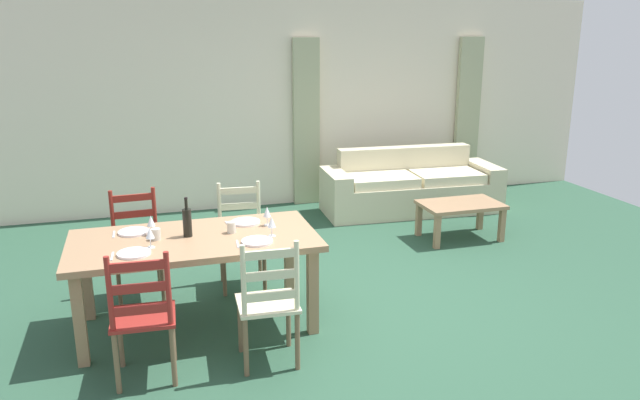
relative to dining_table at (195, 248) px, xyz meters
The scene contains 26 objects.
ground_plane 1.40m from the dining_table, ahead, with size 9.60×9.60×0.02m, color #2A4F3A.
wall_far 3.65m from the dining_table, 70.07° to the left, with size 9.60×0.16×2.70m, color beige.
curtain_panel_left 3.72m from the dining_table, 60.91° to the left, with size 0.35×0.08×2.20m, color #A7AA85.
curtain_panel_right 5.32m from the dining_table, 37.59° to the left, with size 0.35×0.08×2.20m, color #A7AA85.
dining_table is the anchor object (origin of this frame).
dining_chair_near_left 0.85m from the dining_table, 120.42° to the right, with size 0.44×0.42×0.96m.
dining_chair_near_right 0.88m from the dining_table, 60.38° to the right, with size 0.44×0.42×0.96m.
dining_chair_far_left 0.88m from the dining_table, 121.01° to the left, with size 0.44×0.42×0.96m.
dining_chair_far_right 0.88m from the dining_table, 56.05° to the left, with size 0.45×0.43×0.96m.
dinner_plate_near_left 0.52m from the dining_table, 150.95° to the right, with size 0.24×0.24×0.02m, color white.
fork_near_left 0.66m from the dining_table, 157.38° to the right, with size 0.02×0.17×0.01m, color silver.
dinner_plate_near_right 0.52m from the dining_table, 29.05° to the right, with size 0.24×0.24×0.02m, color white.
fork_near_right 0.40m from the dining_table, 39.81° to the right, with size 0.02×0.17×0.01m, color silver.
dinner_plate_far_left 0.52m from the dining_table, 150.95° to the left, with size 0.24×0.24×0.02m, color white.
fork_far_left 0.66m from the dining_table, 157.38° to the left, with size 0.02×0.17×0.01m, color silver.
dinner_plate_far_right 0.52m from the dining_table, 29.05° to the left, with size 0.24×0.24×0.02m, color white.
fork_far_right 0.40m from the dining_table, 39.81° to the left, with size 0.02×0.17×0.01m, color silver.
wine_bottle 0.21m from the dining_table, 132.88° to the left, with size 0.07×0.07×0.32m.
wine_glass_near_left 0.41m from the dining_table, 156.44° to the right, with size 0.06×0.06×0.16m.
wine_glass_near_right 0.64m from the dining_table, 13.90° to the right, with size 0.06×0.06×0.16m.
wine_glass_far_left 0.40m from the dining_table, 154.04° to the left, with size 0.06×0.06×0.16m.
wine_glass_far_right 0.65m from the dining_table, 12.28° to the left, with size 0.06×0.06×0.16m.
coffee_cup_primary 0.33m from the dining_table, ahead, with size 0.07×0.07×0.09m, color beige.
coffee_cup_secondary 0.31m from the dining_table, behind, with size 0.07×0.07×0.09m, color beige.
couch 3.94m from the dining_table, 40.01° to the left, with size 2.32×0.92×0.80m.
coffee_table 3.35m from the dining_table, 23.01° to the left, with size 0.90×0.56×0.42m.
Camera 1 is at (-1.58, -4.69, 2.33)m, focal length 34.55 mm.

